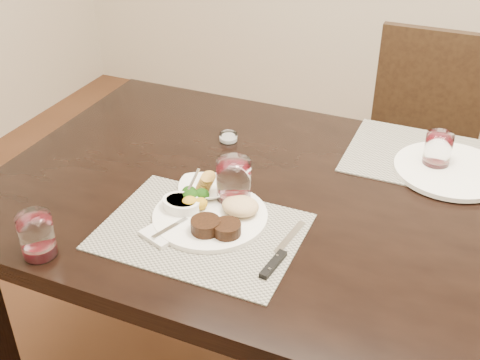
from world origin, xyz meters
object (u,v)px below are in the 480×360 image
at_px(chair_far, 419,138).
at_px(far_plate, 451,170).
at_px(wine_glass_near, 234,184).
at_px(steak_knife, 278,257).
at_px(dinner_plate, 215,215).
at_px(cracker_bowl, 203,189).

distance_m(chair_far, far_plate, 0.72).
bearing_deg(far_plate, wine_glass_near, -143.03).
height_order(chair_far, steak_knife, chair_far).
relative_size(steak_knife, far_plate, 0.75).
height_order(chair_far, wine_glass_near, chair_far).
relative_size(chair_far, wine_glass_near, 7.64).
height_order(dinner_plate, cracker_bowl, cracker_bowl).
height_order(chair_far, cracker_bowl, chair_far).
bearing_deg(wine_glass_near, cracker_bowl, 180.00).
bearing_deg(far_plate, chair_far, 102.69).
relative_size(wine_glass_near, far_plate, 0.39).
bearing_deg(wine_glass_near, dinner_plate, -97.11).
xyz_separation_m(steak_knife, far_plate, (0.30, 0.53, 0.00)).
bearing_deg(far_plate, cracker_bowl, -147.43).
bearing_deg(far_plate, steak_knife, -119.88).
bearing_deg(steak_knife, dinner_plate, 165.08).
bearing_deg(steak_knife, wine_glass_near, 144.33).
bearing_deg(dinner_plate, chair_far, 70.57).
xyz_separation_m(dinner_plate, wine_glass_near, (0.01, 0.09, 0.04)).
height_order(chair_far, dinner_plate, chair_far).
bearing_deg(cracker_bowl, chair_far, 67.51).
distance_m(steak_knife, far_plate, 0.61).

